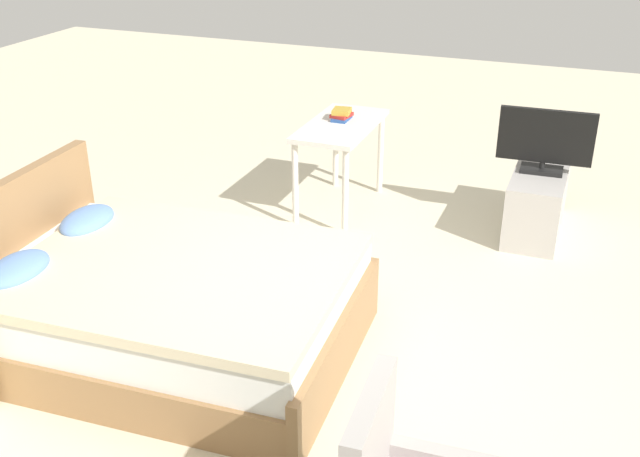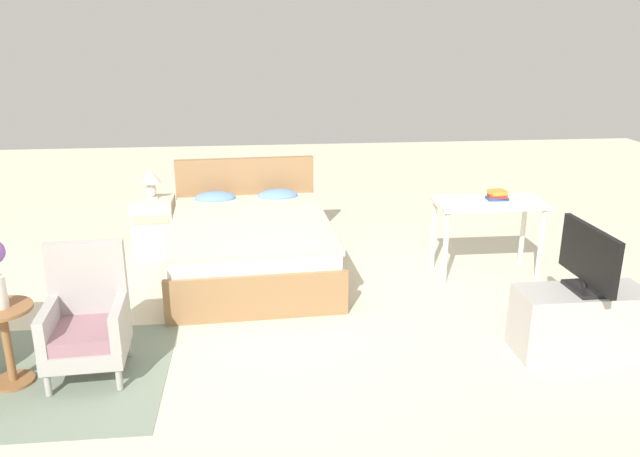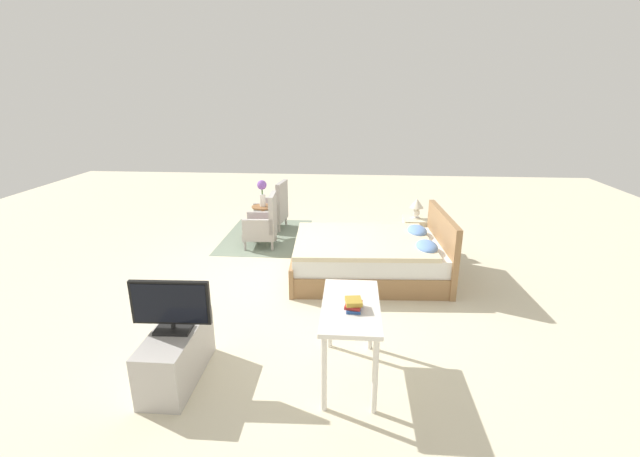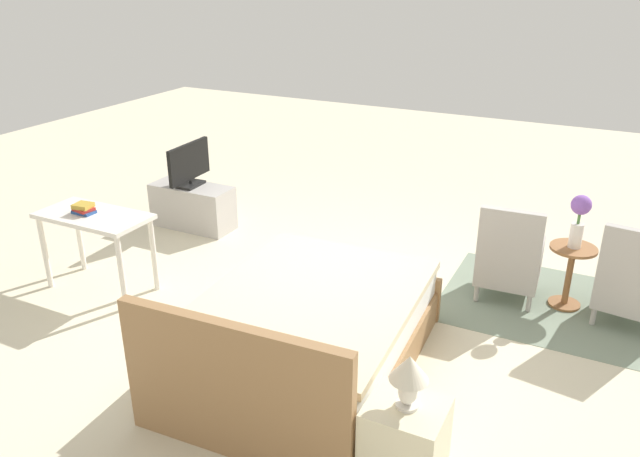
# 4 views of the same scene
# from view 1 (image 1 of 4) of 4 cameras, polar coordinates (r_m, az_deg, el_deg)

# --- Properties ---
(ground_plane) EXTENTS (16.00, 16.00, 0.00)m
(ground_plane) POSITION_cam_1_polar(r_m,az_deg,el_deg) (4.45, 1.38, -10.38)
(ground_plane) COLOR beige
(bed) EXTENTS (1.65, 2.22, 0.96)m
(bed) POSITION_cam_1_polar(r_m,az_deg,el_deg) (4.55, -11.86, -5.65)
(bed) COLOR #997047
(bed) RESTS_ON ground_plane
(tv_stand) EXTENTS (0.96, 0.40, 0.50)m
(tv_stand) POSITION_cam_1_polar(r_m,az_deg,el_deg) (6.15, 16.21, 2.01)
(tv_stand) COLOR #B7B2AD
(tv_stand) RESTS_ON ground_plane
(tv_flatscreen) EXTENTS (0.21, 0.71, 0.49)m
(tv_flatscreen) POSITION_cam_1_polar(r_m,az_deg,el_deg) (5.98, 16.80, 6.46)
(tv_flatscreen) COLOR black
(tv_flatscreen) RESTS_ON tv_stand
(vanity_desk) EXTENTS (1.04, 0.52, 0.76)m
(vanity_desk) POSITION_cam_1_polar(r_m,az_deg,el_deg) (6.18, 1.58, 7.03)
(vanity_desk) COLOR silver
(vanity_desk) RESTS_ON ground_plane
(book_stack) EXTENTS (0.20, 0.16, 0.09)m
(book_stack) POSITION_cam_1_polar(r_m,az_deg,el_deg) (6.21, 1.66, 8.68)
(book_stack) COLOR #284C8E
(book_stack) RESTS_ON vanity_desk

